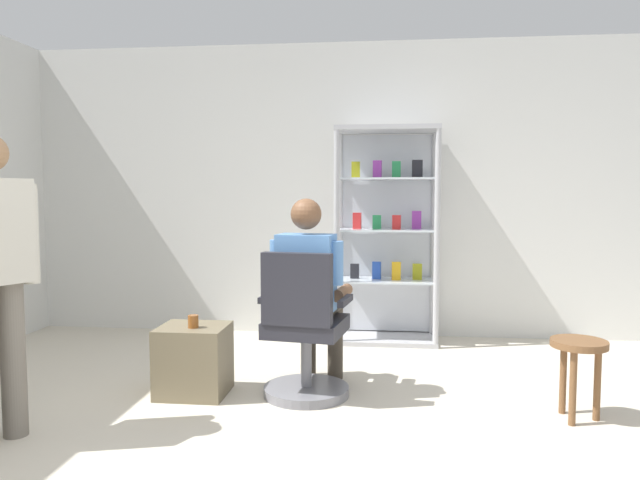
# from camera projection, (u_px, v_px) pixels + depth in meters

# --- Properties ---
(back_wall) EXTENTS (6.00, 0.10, 2.70)m
(back_wall) POSITION_uv_depth(u_px,v_px,m) (344.00, 190.00, 5.58)
(back_wall) COLOR silver
(back_wall) RESTS_ON ground
(display_cabinet_main) EXTENTS (0.90, 0.45, 1.90)m
(display_cabinet_main) POSITION_uv_depth(u_px,v_px,m) (386.00, 234.00, 5.33)
(display_cabinet_main) COLOR #B7B7BC
(display_cabinet_main) RESTS_ON ground
(office_chair) EXTENTS (0.60, 0.56, 0.96)m
(office_chair) POSITION_uv_depth(u_px,v_px,m) (304.00, 338.00, 3.83)
(office_chair) COLOR slate
(office_chair) RESTS_ON ground
(seated_shopkeeper) EXTENTS (0.53, 0.60, 1.29)m
(seated_shopkeeper) POSITION_uv_depth(u_px,v_px,m) (311.00, 285.00, 3.96)
(seated_shopkeeper) COLOR #3F382D
(seated_shopkeeper) RESTS_ON ground
(storage_crate) EXTENTS (0.44, 0.39, 0.46)m
(storage_crate) POSITION_uv_depth(u_px,v_px,m) (194.00, 360.00, 3.92)
(storage_crate) COLOR #72664C
(storage_crate) RESTS_ON ground
(tea_glass) EXTENTS (0.07, 0.07, 0.08)m
(tea_glass) POSITION_uv_depth(u_px,v_px,m) (193.00, 321.00, 3.85)
(tea_glass) COLOR brown
(tea_glass) RESTS_ON storage_crate
(wooden_stool) EXTENTS (0.32, 0.32, 0.47)m
(wooden_stool) POSITION_uv_depth(u_px,v_px,m) (579.00, 357.00, 3.46)
(wooden_stool) COLOR brown
(wooden_stool) RESTS_ON ground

